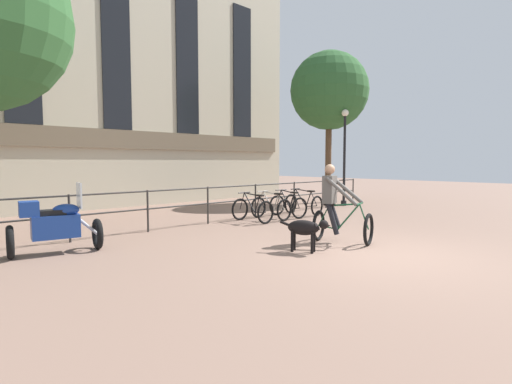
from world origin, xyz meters
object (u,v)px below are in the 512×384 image
(dog, at_px, (306,228))
(parked_bicycle_mid_right, at_px, (288,206))
(cyclist_with_bike, at_px, (337,208))
(street_lamp, at_px, (345,151))
(parked_motorcycle, at_px, (55,225))
(parked_bicycle_near_lamp, at_px, (253,210))
(parked_bicycle_mid_left, at_px, (271,208))
(parked_bicycle_far_end, at_px, (304,204))

(dog, relative_size, parked_bicycle_mid_right, 0.80)
(cyclist_with_bike, height_order, parked_bicycle_mid_right, cyclist_with_bike)
(dog, bearing_deg, street_lamp, 4.17)
(parked_motorcycle, relative_size, parked_bicycle_mid_right, 1.44)
(dog, xyz_separation_m, parked_bicycle_mid_right, (3.49, 3.50, -0.11))
(parked_bicycle_near_lamp, bearing_deg, parked_bicycle_mid_right, 178.83)
(parked_bicycle_near_lamp, relative_size, street_lamp, 0.29)
(cyclist_with_bike, xyz_separation_m, parked_bicycle_near_lamp, (0.71, 3.39, -0.41))
(parked_bicycle_mid_left, xyz_separation_m, parked_bicycle_far_end, (1.56, 0.00, 0.00))
(cyclist_with_bike, bearing_deg, parked_bicycle_mid_left, 49.78)
(dog, distance_m, parked_bicycle_mid_right, 4.95)
(parked_motorcycle, bearing_deg, parked_bicycle_far_end, -77.16)
(parked_bicycle_far_end, relative_size, street_lamp, 0.30)
(dog, xyz_separation_m, parked_motorcycle, (-3.54, 3.21, 0.10))
(dog, height_order, parked_motorcycle, parked_motorcycle)
(cyclist_with_bike, xyz_separation_m, parked_bicycle_mid_right, (2.27, 3.39, -0.41))
(parked_motorcycle, distance_m, street_lamp, 11.26)
(dog, xyz_separation_m, street_lamp, (7.57, 4.12, 1.69))
(parked_bicycle_far_end, distance_m, street_lamp, 3.81)
(cyclist_with_bike, height_order, parked_bicycle_far_end, cyclist_with_bike)
(dog, xyz_separation_m, parked_bicycle_far_end, (4.28, 3.50, -0.11))
(cyclist_with_bike, bearing_deg, street_lamp, 15.75)
(parked_bicycle_near_lamp, distance_m, parked_bicycle_far_end, 2.35)
(parked_bicycle_mid_right, relative_size, street_lamp, 0.31)
(cyclist_with_bike, relative_size, parked_motorcycle, 1.00)
(parked_motorcycle, bearing_deg, parked_bicycle_mid_right, -76.92)
(parked_bicycle_near_lamp, xyz_separation_m, parked_bicycle_mid_left, (0.78, 0.00, 0.00))
(street_lamp, bearing_deg, parked_motorcycle, -175.32)
(parked_bicycle_far_end, bearing_deg, parked_motorcycle, -2.08)
(parked_bicycle_mid_right, xyz_separation_m, parked_bicycle_far_end, (0.78, -0.00, 0.00))
(parked_motorcycle, bearing_deg, parked_bicycle_mid_left, -76.62)
(parked_motorcycle, distance_m, parked_bicycle_far_end, 7.82)
(dog, distance_m, parked_bicycle_mid_left, 4.43)
(parked_bicycle_far_end, xyz_separation_m, street_lamp, (3.30, 0.62, 1.80))
(parked_bicycle_mid_left, height_order, street_lamp, street_lamp)
(dog, distance_m, street_lamp, 8.79)
(parked_bicycle_mid_left, distance_m, parked_bicycle_far_end, 1.56)
(parked_bicycle_mid_right, height_order, street_lamp, street_lamp)
(dog, height_order, street_lamp, street_lamp)
(parked_bicycle_mid_right, height_order, parked_bicycle_far_end, same)
(parked_bicycle_near_lamp, height_order, parked_bicycle_mid_right, same)
(parked_motorcycle, relative_size, parked_bicycle_near_lamp, 1.51)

